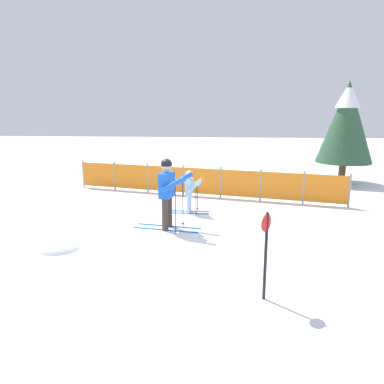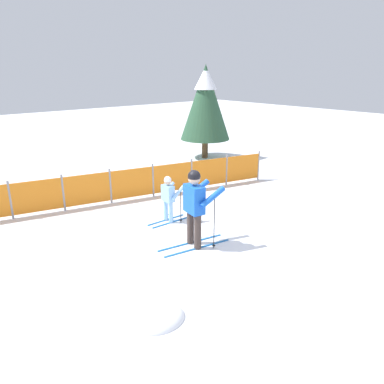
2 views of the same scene
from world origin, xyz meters
name	(u,v)px [view 1 (image 1 of 2)]	position (x,y,z in m)	size (l,w,h in m)	color
ground_plane	(166,229)	(0.00, 0.00, 0.00)	(60.00, 60.00, 0.00)	white
skier_adult	(168,187)	(0.06, 0.03, 1.08)	(1.73, 0.84, 1.80)	#1966B2
skier_child	(190,188)	(0.47, 1.56, 0.73)	(1.18, 0.58, 1.25)	#1966B2
safety_fence	(201,181)	(0.69, 3.68, 0.53)	(9.31, 2.29, 1.06)	gray
conifer_far	(347,121)	(6.25, 6.45, 2.51)	(2.19, 2.19, 4.06)	#4C3823
trail_marker	(266,247)	(2.10, -3.42, 0.90)	(0.17, 0.24, 1.45)	black
snow_mound	(58,249)	(-2.15, -1.59, 0.00)	(0.90, 0.77, 0.36)	white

